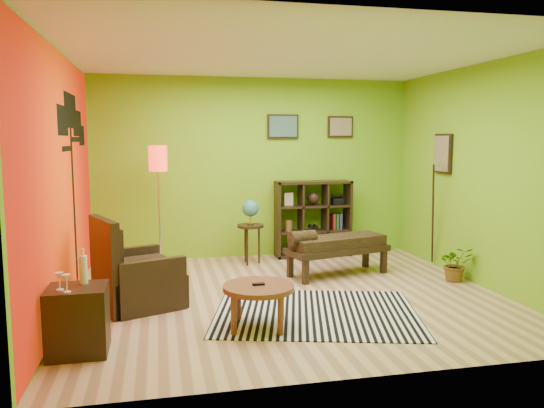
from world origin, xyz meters
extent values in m
plane|color=tan|center=(0.00, 0.00, 0.00)|extent=(5.00, 5.00, 0.00)
cube|color=#72B219|center=(0.00, 2.25, 1.40)|extent=(5.00, 0.04, 2.80)
cube|color=#72B219|center=(0.00, -2.25, 1.40)|extent=(5.00, 0.04, 2.80)
cube|color=#72B219|center=(-2.50, 0.00, 1.40)|extent=(0.04, 4.50, 2.80)
cube|color=#72B219|center=(2.50, 0.00, 1.40)|extent=(0.04, 4.50, 2.80)
cube|color=white|center=(0.00, 0.00, 2.80)|extent=(5.00, 4.50, 0.04)
cube|color=#FF3D08|center=(-2.48, 0.00, 1.40)|extent=(0.01, 4.45, 2.75)
cube|color=black|center=(-2.46, 0.55, 1.05)|extent=(0.01, 0.14, 2.10)
cube|color=black|center=(-2.46, 0.05, 2.05)|extent=(0.01, 0.65, 0.32)
cube|color=black|center=(-2.46, 0.60, 2.18)|extent=(0.01, 0.85, 0.40)
cube|color=black|center=(-2.46, 1.10, 2.05)|extent=(0.01, 0.70, 0.32)
cube|color=black|center=(-2.46, 1.45, 1.90)|extent=(0.01, 0.50, 0.26)
cube|color=black|center=(0.45, 2.22, 2.05)|extent=(0.50, 0.03, 0.38)
cube|color=#4B7668|center=(0.45, 2.19, 2.05)|extent=(0.44, 0.01, 0.32)
cube|color=black|center=(1.40, 2.22, 2.05)|extent=(0.42, 0.03, 0.34)
cube|color=#98875E|center=(1.40, 2.19, 2.05)|extent=(0.36, 0.01, 0.28)
cube|color=black|center=(2.47, 0.90, 1.65)|extent=(0.03, 0.44, 0.56)
cube|color=#98875E|center=(2.44, 0.90, 1.65)|extent=(0.01, 0.38, 0.50)
cylinder|color=black|center=(2.35, 0.90, 0.78)|extent=(0.23, 0.34, 1.46)
cone|color=silver|center=(2.35, 0.75, 1.52)|extent=(0.08, 0.09, 0.16)
cube|color=silver|center=(0.13, -0.69, 0.01)|extent=(2.49, 2.14, 0.01)
cylinder|color=brown|center=(-0.55, -0.99, 0.41)|extent=(0.70, 0.70, 0.05)
cylinder|color=brown|center=(-0.28, -0.83, 0.19)|extent=(0.06, 0.06, 0.38)
cylinder|color=brown|center=(-0.71, -0.72, 0.19)|extent=(0.06, 0.06, 0.38)
cylinder|color=brown|center=(-0.39, -1.25, 0.19)|extent=(0.06, 0.06, 0.38)
cylinder|color=brown|center=(-0.82, -1.14, 0.19)|extent=(0.06, 0.06, 0.38)
cube|color=black|center=(-0.55, -0.99, 0.44)|extent=(0.12, 0.05, 0.02)
cube|color=black|center=(-1.71, 0.00, 0.18)|extent=(1.05, 1.04, 0.37)
cube|color=black|center=(-2.07, -0.15, 0.51)|extent=(0.38, 0.77, 1.02)
cube|color=black|center=(-1.57, -0.35, 0.30)|extent=(0.72, 0.36, 0.59)
cube|color=black|center=(-1.85, 0.35, 0.30)|extent=(0.72, 0.36, 0.59)
cube|color=#DFA656|center=(-1.68, 0.01, 0.43)|extent=(0.84, 0.82, 0.13)
cube|color=#DFA656|center=(-2.00, -0.12, 0.69)|extent=(0.30, 0.58, 0.46)
cube|color=black|center=(-2.20, -1.27, 0.30)|extent=(0.50, 0.45, 0.59)
cylinder|color=white|center=(-2.15, -1.17, 0.72)|extent=(0.07, 0.07, 0.25)
cylinder|color=white|center=(-2.15, -1.17, 0.87)|extent=(0.02, 0.02, 0.07)
cylinder|color=white|center=(-2.32, -1.35, 0.60)|extent=(0.06, 0.06, 0.01)
cylinder|color=white|center=(-2.32, -1.35, 0.65)|extent=(0.01, 0.01, 0.09)
cone|color=white|center=(-2.32, -1.35, 0.72)|extent=(0.07, 0.07, 0.06)
cylinder|color=white|center=(-2.25, -1.43, 0.60)|extent=(0.06, 0.06, 0.01)
cylinder|color=white|center=(-2.25, -1.43, 0.65)|extent=(0.01, 0.01, 0.09)
cone|color=white|center=(-2.25, -1.43, 0.72)|extent=(0.07, 0.07, 0.06)
cylinder|color=silver|center=(-1.48, 1.59, 0.02)|extent=(0.27, 0.27, 0.03)
cylinder|color=silver|center=(-1.48, 1.59, 0.82)|extent=(0.02, 0.02, 1.64)
cylinder|color=red|center=(-1.48, 1.59, 1.59)|extent=(0.26, 0.26, 0.36)
cylinder|color=black|center=(-0.17, 1.70, 0.57)|extent=(0.39, 0.39, 0.04)
cylinder|color=black|center=(-0.04, 1.70, 0.28)|extent=(0.03, 0.03, 0.55)
cylinder|color=black|center=(-0.23, 1.81, 0.28)|extent=(0.03, 0.03, 0.55)
cylinder|color=black|center=(-0.23, 1.59, 0.28)|extent=(0.03, 0.03, 0.55)
cylinder|color=gold|center=(-0.17, 1.70, 0.61)|extent=(0.10, 0.10, 0.02)
cylinder|color=gold|center=(-0.17, 1.70, 0.67)|extent=(0.02, 0.02, 0.10)
sphere|color=teal|center=(-0.17, 1.70, 0.84)|extent=(0.25, 0.25, 0.25)
cube|color=black|center=(0.32, 2.03, 0.60)|extent=(0.04, 0.35, 1.20)
cube|color=black|center=(1.48, 2.03, 0.60)|extent=(0.04, 0.35, 1.20)
cube|color=black|center=(0.90, 2.03, 0.02)|extent=(1.20, 0.35, 0.04)
cube|color=black|center=(0.90, 2.03, 1.18)|extent=(1.20, 0.35, 0.04)
cube|color=black|center=(0.70, 2.03, 0.60)|extent=(0.03, 0.33, 1.12)
cube|color=black|center=(1.10, 2.03, 0.60)|extent=(0.03, 0.33, 1.12)
cube|color=black|center=(0.90, 2.03, 0.40)|extent=(1.12, 0.33, 0.03)
cube|color=black|center=(0.90, 2.03, 0.80)|extent=(1.12, 0.33, 0.03)
cylinder|color=beige|center=(0.50, 2.03, 0.09)|extent=(0.20, 0.20, 0.07)
sphere|color=black|center=(0.90, 2.03, 0.93)|extent=(0.20, 0.20, 0.20)
cube|color=black|center=(1.30, 2.03, 0.87)|extent=(0.18, 0.15, 0.10)
cylinder|color=black|center=(0.86, 2.03, 0.47)|extent=(0.06, 0.12, 0.06)
cylinder|color=black|center=(0.94, 2.03, 0.47)|extent=(0.06, 0.12, 0.06)
ellipsoid|color=#384C26|center=(1.30, 2.03, 0.10)|extent=(0.18, 0.18, 0.09)
cylinder|color=brown|center=(0.50, 2.03, 0.50)|extent=(0.12, 0.12, 0.18)
cube|color=beige|center=(0.50, 2.03, 0.92)|extent=(0.14, 0.03, 0.20)
cube|color=maroon|center=(1.23, 2.03, 0.54)|extent=(0.04, 0.18, 0.26)
cube|color=#1E4C1E|center=(1.28, 2.03, 0.54)|extent=(0.04, 0.18, 0.26)
cube|color=navy|center=(1.34, 2.03, 0.54)|extent=(0.04, 0.18, 0.26)
cube|color=black|center=(0.89, 0.79, 0.36)|extent=(1.51, 0.86, 0.08)
cube|color=#DFA656|center=(0.89, 0.79, 0.47)|extent=(1.39, 0.78, 0.14)
cylinder|color=#DFA656|center=(0.35, 0.65, 0.57)|extent=(0.39, 0.27, 0.18)
cube|color=black|center=(1.44, 1.15, 0.16)|extent=(0.09, 0.09, 0.32)
cube|color=black|center=(0.22, 0.83, 0.16)|extent=(0.09, 0.09, 0.32)
cube|color=black|center=(1.55, 0.76, 0.16)|extent=(0.09, 0.09, 0.32)
cube|color=black|center=(0.33, 0.43, 0.16)|extent=(0.09, 0.09, 0.32)
imported|color=#26661E|center=(2.30, 0.18, 0.18)|extent=(0.52, 0.55, 0.36)
camera|label=1|loc=(-1.49, -5.96, 1.86)|focal=35.00mm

